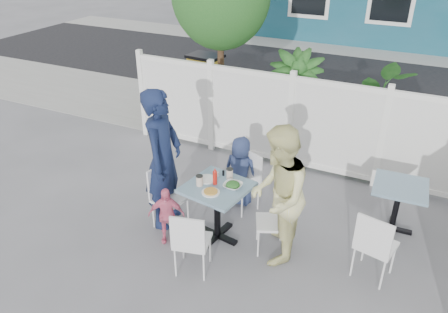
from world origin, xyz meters
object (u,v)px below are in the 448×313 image
at_px(chair_right, 277,217).
at_px(chair_near, 190,239).
at_px(spare_table, 399,196).
at_px(utility_cabinet, 206,85).
at_px(chair_back, 247,177).
at_px(toddler, 166,215).
at_px(main_table, 217,198).
at_px(man, 163,159).
at_px(chair_left, 165,192).
at_px(boy, 240,171).
at_px(woman, 278,196).

distance_m(chair_right, chair_near, 1.14).
bearing_deg(spare_table, utility_cabinet, 147.99).
bearing_deg(chair_near, chair_back, 74.95).
distance_m(chair_right, toddler, 1.41).
xyz_separation_m(utility_cabinet, chair_right, (2.96, -3.73, -0.11)).
bearing_deg(main_table, man, 177.89).
bearing_deg(toddler, spare_table, 2.80).
xyz_separation_m(spare_table, chair_left, (-2.84, -1.21, -0.04)).
relative_size(chair_left, chair_back, 1.03).
bearing_deg(utility_cabinet, chair_back, -47.13).
bearing_deg(chair_right, chair_back, 21.82).
relative_size(spare_table, toddler, 0.89).
bearing_deg(boy, chair_near, 94.82).
bearing_deg(chair_left, chair_back, 145.49).
bearing_deg(chair_left, main_table, 102.61).
height_order(chair_back, man, man).
height_order(utility_cabinet, spare_table, utility_cabinet).
relative_size(main_table, boy, 0.82).
bearing_deg(toddler, woman, -12.98).
bearing_deg(chair_near, utility_cabinet, 101.93).
xyz_separation_m(chair_near, man, (-0.84, 0.78, 0.46)).
relative_size(main_table, chair_left, 0.98).
bearing_deg(man, utility_cabinet, 9.74).
relative_size(utility_cabinet, spare_table, 1.68).
relative_size(chair_right, chair_near, 0.95).
bearing_deg(utility_cabinet, toddler, -62.50).
bearing_deg(toddler, boy, 40.97).
height_order(spare_table, chair_back, chair_back).
height_order(main_table, man, man).
bearing_deg(spare_table, chair_right, -140.89).
distance_m(woman, boy, 1.29).
relative_size(utility_cabinet, chair_left, 1.35).
xyz_separation_m(spare_table, chair_near, (-2.05, -1.92, -0.04)).
relative_size(spare_table, chair_near, 0.81).
height_order(chair_right, man, man).
bearing_deg(chair_right, woman, 169.82).
bearing_deg(utility_cabinet, chair_right, -45.32).
distance_m(man, woman, 1.61).
xyz_separation_m(spare_table, boy, (-2.14, -0.29, -0.02)).
xyz_separation_m(main_table, woman, (0.80, -0.01, 0.26)).
bearing_deg(spare_table, boy, -172.36).
height_order(utility_cabinet, chair_back, utility_cabinet).
height_order(utility_cabinet, woman, woman).
distance_m(utility_cabinet, main_table, 4.42).
bearing_deg(chair_near, chair_left, 124.25).
bearing_deg(chair_back, chair_left, 70.20).
bearing_deg(spare_table, woman, -137.42).
bearing_deg(spare_table, toddler, -150.11).
bearing_deg(chair_right, chair_left, 71.95).
bearing_deg(man, woman, -101.52).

